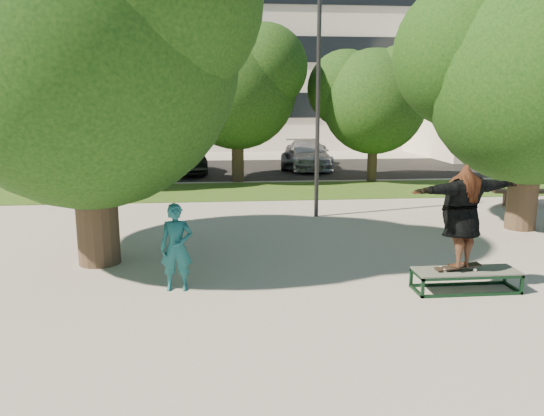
{
  "coord_description": "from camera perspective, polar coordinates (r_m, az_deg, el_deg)",
  "views": [
    {
      "loc": [
        -1.71,
        -9.7,
        3.25
      ],
      "look_at": [
        -0.71,
        0.6,
        1.16
      ],
      "focal_mm": 35.0,
      "sensor_mm": 36.0,
      "label": 1
    }
  ],
  "objects": [
    {
      "name": "side_building",
      "position": [
        37.34,
        26.85,
        11.36
      ],
      "size": [
        15.0,
        10.0,
        8.0
      ],
      "primitive_type": "cube",
      "color": "beige",
      "rests_on": "ground"
    },
    {
      "name": "asphalt_strip",
      "position": [
        25.96,
        -1.77,
        4.22
      ],
      "size": [
        40.0,
        8.0,
        0.01
      ],
      "primitive_type": "cube",
      "color": "black",
      "rests_on": "ground"
    },
    {
      "name": "office_building",
      "position": [
        41.95,
        -6.25,
        17.85
      ],
      "size": [
        30.0,
        14.12,
        16.0
      ],
      "color": "silver",
      "rests_on": "ground"
    },
    {
      "name": "tree_right",
      "position": [
        14.92,
        25.97,
        13.54
      ],
      "size": [
        6.24,
        5.33,
        6.51
      ],
      "color": "#38281E",
      "rests_on": "ground"
    },
    {
      "name": "skater_rig",
      "position": [
        9.54,
        19.72,
        -0.83
      ],
      "size": [
        2.25,
        1.16,
        1.85
      ],
      "rotation": [
        0.0,
        0.0,
        3.42
      ],
      "color": "white",
      "rests_on": "grind_box"
    },
    {
      "name": "grass_strip",
      "position": [
        19.66,
        2.42,
        1.92
      ],
      "size": [
        30.0,
        4.0,
        0.02
      ],
      "primitive_type": "cube",
      "color": "#1E4112",
      "rests_on": "ground"
    },
    {
      "name": "car_dark",
      "position": [
        24.57,
        -9.16,
        5.2
      ],
      "size": [
        2.04,
        4.13,
        1.3
      ],
      "primitive_type": "imported",
      "rotation": [
        0.0,
        0.0,
        0.17
      ],
      "color": "black",
      "rests_on": "asphalt_strip"
    },
    {
      "name": "bystander",
      "position": [
        9.33,
        -10.25,
        -4.19
      ],
      "size": [
        0.57,
        0.39,
        1.54
      ],
      "primitive_type": "imported",
      "rotation": [
        0.0,
        0.0,
        -0.03
      ],
      "color": "#18585D",
      "rests_on": "ground"
    },
    {
      "name": "car_silver_a",
      "position": [
        24.45,
        -22.93,
        4.52
      ],
      "size": [
        2.09,
        4.26,
        1.4
      ],
      "primitive_type": "imported",
      "rotation": [
        0.0,
        0.0,
        -0.11
      ],
      "color": "#ABABB0",
      "rests_on": "asphalt_strip"
    },
    {
      "name": "bg_tree_mid",
      "position": [
        21.8,
        -4.02,
        13.4
      ],
      "size": [
        5.76,
        4.92,
        6.24
      ],
      "color": "#38281E",
      "rests_on": "ground"
    },
    {
      "name": "grind_box",
      "position": [
        9.9,
        20.09,
        -7.31
      ],
      "size": [
        1.8,
        0.6,
        0.38
      ],
      "color": "black",
      "rests_on": "ground"
    },
    {
      "name": "car_silver_b",
      "position": [
        26.03,
        3.85,
        5.72
      ],
      "size": [
        1.95,
        4.72,
        1.37
      ],
      "primitive_type": "imported",
      "rotation": [
        0.0,
        0.0,
        -0.01
      ],
      "color": "#B9BABF",
      "rests_on": "asphalt_strip"
    },
    {
      "name": "ground",
      "position": [
        10.37,
        4.23,
        -6.87
      ],
      "size": [
        120.0,
        120.0,
        0.0
      ],
      "primitive_type": "plane",
      "color": "#9A948E",
      "rests_on": "ground"
    },
    {
      "name": "bg_tree_left",
      "position": [
        21.34,
        -19.18,
        12.09
      ],
      "size": [
        5.28,
        4.51,
        5.77
      ],
      "color": "#38281E",
      "rests_on": "ground"
    },
    {
      "name": "bg_tree_right",
      "position": [
        22.14,
        10.76,
        11.84
      ],
      "size": [
        5.04,
        4.31,
        5.43
      ],
      "color": "#38281E",
      "rests_on": "ground"
    },
    {
      "name": "lamppost",
      "position": [
        14.95,
        4.96,
        10.99
      ],
      "size": [
        0.25,
        0.15,
        6.11
      ],
      "color": "#2D2D30",
      "rests_on": "ground"
    },
    {
      "name": "tree_left",
      "position": [
        11.16,
        -19.79,
        16.8
      ],
      "size": [
        6.96,
        5.95,
        7.12
      ],
      "color": "#38281E",
      "rests_on": "ground"
    },
    {
      "name": "car_grey",
      "position": [
        26.55,
        3.59,
        5.78
      ],
      "size": [
        3.03,
        5.05,
        1.31
      ],
      "primitive_type": "imported",
      "rotation": [
        0.0,
        0.0,
        -0.19
      ],
      "color": "#58585D",
      "rests_on": "asphalt_strip"
    }
  ]
}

